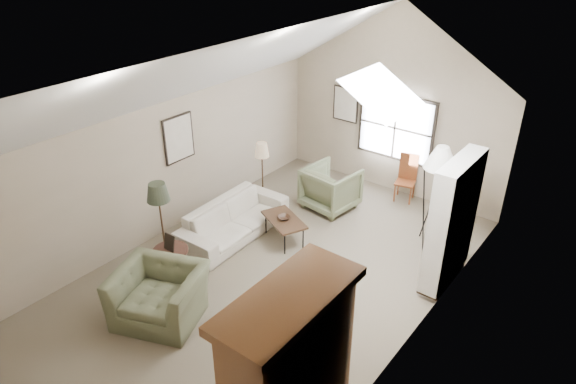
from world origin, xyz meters
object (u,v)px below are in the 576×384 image
Objects in this scene: sofa at (234,220)px; armchair_near at (159,295)px; side_table at (172,264)px; coffee_table at (284,230)px; armoire at (289,378)px; armchair_far at (331,188)px; side_chair at (406,179)px.

armchair_near is at bearing -165.86° from sofa.
armchair_near is 2.16× the size of side_table.
side_table is at bearing 106.17° from armchair_near.
armchair_near reaches higher than sofa.
side_table reaches higher than coffee_table.
armchair_far is (-2.67, 4.87, -0.65)m from armoire.
armchair_far is (0.18, 4.33, 0.04)m from armchair_near.
sofa is at bearing -153.82° from coffee_table.
armchair_near is (0.67, -2.33, 0.07)m from sofa.
sofa is 2.34× the size of armchair_far.
side_chair reaches higher than armchair_far.
side_chair is at bearing 69.44° from side_table.
coffee_table is (0.02, -1.58, -0.21)m from armchair_far.
armoire reaches higher than armchair_far.
armoire is at bearing -88.47° from side_chair.
sofa is 0.97m from coffee_table.
sofa is 2.42m from armchair_near.
sofa is at bearing 93.58° from side_table.
armchair_near is 1.27× the size of armchair_far.
side_table is 5.17m from side_chair.
armchair_near is at bearing -52.04° from side_table.
armoire is 4.32m from coffee_table.
sofa is 2.31× the size of side_chair.
armoire is 0.95× the size of sofa.
side_table is (-3.42, 1.27, -0.81)m from armoire.
side_table is at bearing -178.30° from sofa.
sofa is 2.17m from armchair_far.
armchair_far is at bearing 118.76° from armoire.
armoire reaches higher than sofa.
armchair_far is 3.68m from side_table.
armchair_near is 1.25× the size of side_chair.
armoire reaches higher than armchair_near.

